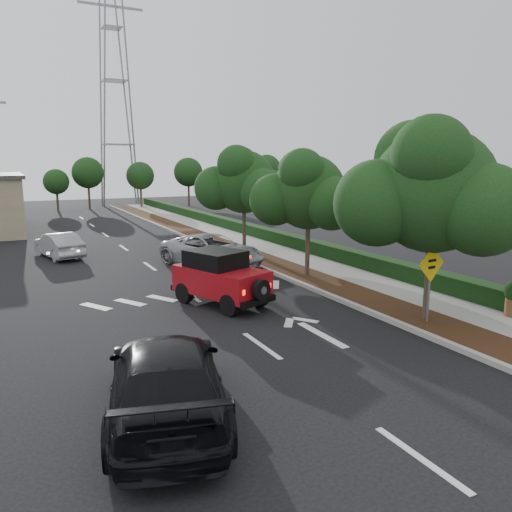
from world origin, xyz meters
TOP-DOWN VIEW (x-y plane):
  - ground at (0.00, 0.00)m, footprint 120.00×120.00m
  - curb at (4.60, 12.00)m, footprint 0.20×70.00m
  - planting_strip at (5.60, 12.00)m, footprint 1.80×70.00m
  - sidewalk at (7.50, 12.00)m, footprint 2.00×70.00m
  - hedge at (8.90, 12.00)m, footprint 0.80×70.00m
  - transmission_tower at (6.00, 48.00)m, footprint 7.00×4.00m
  - street_tree_near at (5.60, -0.50)m, footprint 3.80×3.80m
  - street_tree_mid at (5.60, 6.50)m, footprint 3.20×3.20m
  - street_tree_far at (5.60, 13.00)m, footprint 3.40×3.40m
  - light_pole_a at (-6.50, 26.00)m, footprint 2.00×0.22m
  - red_jeep at (0.50, 4.42)m, footprint 2.81×3.98m
  - silver_suv_ahead at (2.74, 10.64)m, footprint 4.42×6.14m
  - black_suv_oncoming at (-3.48, -2.61)m, footprint 3.53×5.87m
  - silver_sedan_oncoming at (-3.71, 16.44)m, footprint 2.34×4.29m
  - speed_hump_sign at (5.40, -0.79)m, footprint 1.13×0.17m

SIDE VIEW (x-z plane):
  - ground at x=0.00m, z-range 0.00..0.00m
  - transmission_tower at x=6.00m, z-range -14.00..14.00m
  - street_tree_near at x=5.60m, z-range -2.96..2.96m
  - street_tree_mid at x=5.60m, z-range -2.66..2.66m
  - street_tree_far at x=5.60m, z-range -2.81..2.81m
  - light_pole_a at x=-6.50m, z-range -4.50..4.50m
  - planting_strip at x=5.60m, z-range 0.00..0.12m
  - sidewalk at x=7.50m, z-range 0.00..0.12m
  - curb at x=4.60m, z-range 0.00..0.15m
  - hedge at x=8.90m, z-range 0.00..0.80m
  - silver_sedan_oncoming at x=-3.71m, z-range 0.00..1.34m
  - silver_suv_ahead at x=2.74m, z-range 0.00..1.55m
  - black_suv_oncoming at x=-3.48m, z-range 0.00..1.59m
  - red_jeep at x=0.50m, z-range 0.02..1.96m
  - speed_hump_sign at x=5.40m, z-range 0.47..2.89m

